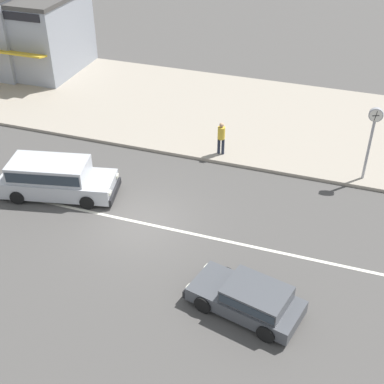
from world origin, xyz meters
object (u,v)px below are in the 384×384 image
(minivan_silver_4, at_px, (54,177))
(street_clock, at_px, (373,128))
(shopfront_corner_warung, at_px, (41,32))
(pedestrian_by_shop, at_px, (221,136))
(hatchback_dark_grey_3, at_px, (249,298))

(minivan_silver_4, xyz_separation_m, street_clock, (12.24, 5.21, 1.76))
(street_clock, xyz_separation_m, shopfront_corner_warung, (-20.00, 6.71, -0.15))
(shopfront_corner_warung, bearing_deg, pedestrian_by_shop, -26.39)
(hatchback_dark_grey_3, height_order, shopfront_corner_warung, shopfront_corner_warung)
(pedestrian_by_shop, bearing_deg, street_clock, -0.13)
(street_clock, bearing_deg, pedestrian_by_shop, 179.87)
(street_clock, relative_size, pedestrian_by_shop, 2.09)
(hatchback_dark_grey_3, distance_m, minivan_silver_4, 10.10)
(hatchback_dark_grey_3, distance_m, pedestrian_by_shop, 9.78)
(pedestrian_by_shop, height_order, shopfront_corner_warung, shopfront_corner_warung)
(pedestrian_by_shop, distance_m, shopfront_corner_warung, 15.14)
(minivan_silver_4, distance_m, street_clock, 13.42)
(hatchback_dark_grey_3, height_order, pedestrian_by_shop, pedestrian_by_shop)
(street_clock, bearing_deg, hatchback_dark_grey_3, -107.80)
(minivan_silver_4, relative_size, shopfront_corner_warung, 0.82)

